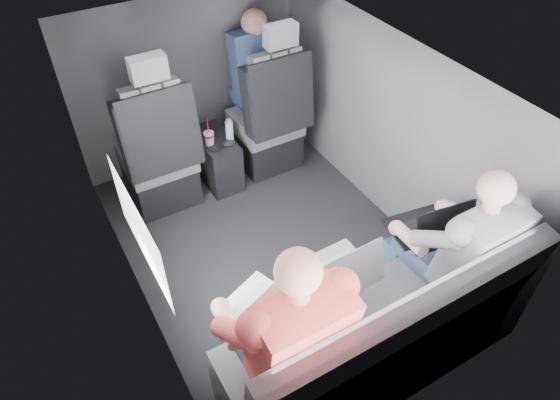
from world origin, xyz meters
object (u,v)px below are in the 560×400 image
passenger_front_right (256,68)px  rear_bench (374,341)px  soda_cup (209,138)px  laptop_black (429,227)px  laptop_white (259,307)px  front_seat_left (159,159)px  passenger_rear_left (283,332)px  front_seat_right (269,124)px  passenger_rear_right (454,247)px  center_console (217,159)px  laptop_silver (339,270)px  water_bottle (229,130)px

passenger_front_right → rear_bench: bearing=-102.7°
soda_cup → laptop_black: bearing=-69.4°
laptop_white → laptop_black: bearing=-0.5°
front_seat_left → rear_bench: (0.45, -1.90, -0.09)m
laptop_white → passenger_rear_left: 0.18m
front_seat_left → front_seat_right: 0.90m
passenger_rear_left → passenger_rear_right: size_ratio=1.05×
laptop_black → center_console: bearing=107.9°
soda_cup → laptop_white: bearing=-105.7°
passenger_rear_left → center_console: bearing=75.2°
laptop_silver → passenger_rear_left: (-0.43, -0.17, 0.01)m
center_console → passenger_rear_left: 1.96m
soda_cup → passenger_rear_left: bearing=-103.4°
laptop_black → passenger_rear_left: size_ratio=0.31×
front_seat_left → laptop_silver: size_ratio=3.40×
center_console → laptop_white: 1.80m
front_seat_left → center_console: size_ratio=2.64×
laptop_white → passenger_rear_right: 1.09m
soda_cup → laptop_silver: laptop_silver is taller
center_console → passenger_rear_right: (0.56, -1.85, 0.42)m
laptop_black → passenger_front_right: size_ratio=0.51×
laptop_black → front_seat_right: bearing=93.2°
passenger_rear_left → laptop_silver: bearing=21.7°
laptop_black → passenger_front_right: passenger_front_right is taller
front_seat_left → front_seat_right: same height
center_console → passenger_rear_right: size_ratio=0.40×
water_bottle → passenger_rear_right: bearing=-75.4°
center_console → rear_bench: 1.94m
passenger_rear_right → laptop_white: bearing=170.5°
laptop_white → passenger_front_right: bearing=62.0°
laptop_black → passenger_rear_left: bearing=-170.5°
laptop_silver → passenger_rear_left: 0.46m
rear_bench → laptop_silver: bearing=102.8°
front_seat_right → center_console: 0.49m
front_seat_right → passenger_rear_right: front_seat_right is taller
laptop_silver → passenger_front_right: bearing=73.9°
front_seat_right → soda_cup: front_seat_right is taller
passenger_rear_left → passenger_rear_right: (1.05, 0.00, -0.02)m
front_seat_left → laptop_black: size_ratio=3.21×
front_seat_right → laptop_white: bearing=-120.7°
front_seat_right → soda_cup: 0.52m
center_console → laptop_silver: size_ratio=1.29×
laptop_white → passenger_front_right: passenger_front_right is taller
water_bottle → passenger_rear_right: size_ratio=0.14×
front_seat_right → laptop_white: size_ratio=3.09×
laptop_white → passenger_rear_left: passenger_rear_left is taller
rear_bench → laptop_silver: (-0.06, 0.26, 0.33)m
rear_bench → passenger_front_right: passenger_front_right is taller
water_bottle → laptop_black: size_ratio=0.43×
center_console → passenger_rear_right: passenger_rear_right is taller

